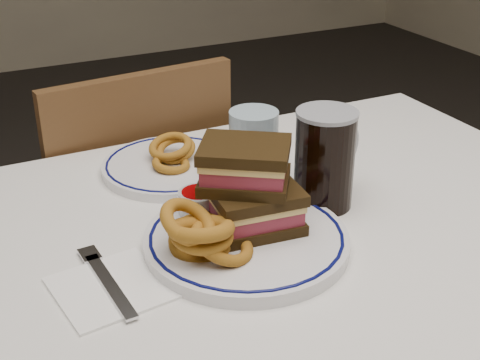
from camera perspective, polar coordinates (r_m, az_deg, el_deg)
name	(u,v)px	position (r m, az deg, el deg)	size (l,w,h in m)	color
dining_table	(237,309)	(1.01, -0.25, -10.94)	(1.27, 0.87, 0.75)	silver
chair_far	(129,227)	(1.57, -9.43, -3.95)	(0.44, 0.44, 0.87)	#4B2C18
main_plate	(246,240)	(0.95, 0.54, -5.13)	(0.29, 0.29, 0.02)	silver
reuben_sandwich	(250,187)	(0.94, 0.89, -0.59)	(0.16, 0.15, 0.13)	black
onion_rings_main	(203,234)	(0.89, -3.17, -4.58)	(0.14, 0.12, 0.11)	brown
ketchup_ramekin	(198,201)	(1.00, -3.57, -1.79)	(0.06, 0.06, 0.04)	silver
beer_mug	(326,158)	(1.04, 7.33, 1.91)	(0.14, 0.09, 0.16)	black
water_glass	(254,148)	(1.11, 1.16, 2.75)	(0.08, 0.08, 0.13)	#96B1C2
far_plate	(171,166)	(1.18, -5.89, 1.22)	(0.24, 0.24, 0.02)	silver
onion_rings_far	(172,152)	(1.17, -5.80, 2.37)	(0.09, 0.11, 0.05)	brown
napkin_fork	(110,286)	(0.89, -11.07, -8.88)	(0.15, 0.18, 0.01)	white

